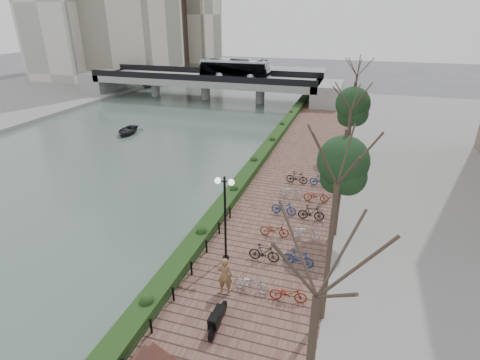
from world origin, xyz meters
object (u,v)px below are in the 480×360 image
at_px(motorcycle, 218,316).
at_px(pedestrian, 225,275).
at_px(boat, 127,131).
at_px(lamppost, 225,201).

distance_m(motorcycle, pedestrian, 2.21).
xyz_separation_m(motorcycle, pedestrian, (-0.44, 2.13, 0.39)).
bearing_deg(pedestrian, boat, -59.29).
bearing_deg(lamppost, boat, 133.74).
xyz_separation_m(lamppost, boat, (-18.88, 19.73, -3.55)).
bearing_deg(lamppost, motorcycle, -74.53).
height_order(lamppost, boat, lamppost).
relative_size(lamppost, boat, 1.25).
bearing_deg(pedestrian, motorcycle, 90.76).
relative_size(motorcycle, pedestrian, 0.94).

